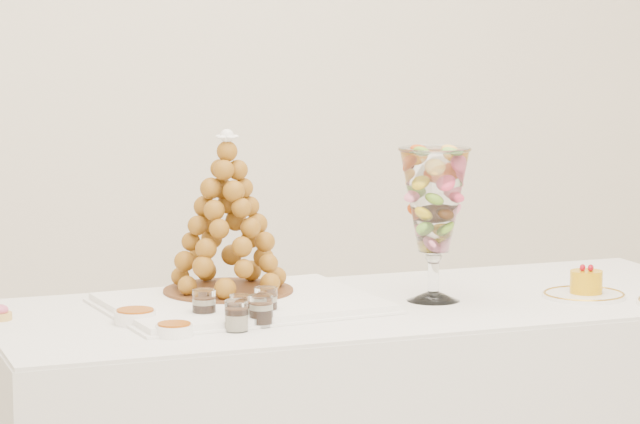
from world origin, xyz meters
name	(u,v)px	position (x,y,z in m)	size (l,w,h in m)	color
lace_tray	(242,303)	(-0.20, 0.26, 0.72)	(0.62, 0.47, 0.02)	white
macaron_vase	(434,203)	(0.27, 0.21, 0.95)	(0.17, 0.17, 0.37)	white
cake_plate	(584,295)	(0.65, 0.15, 0.71)	(0.21, 0.21, 0.01)	white
verrine_a	(204,305)	(-0.32, 0.13, 0.74)	(0.05, 0.05, 0.07)	white
verrine_b	(240,309)	(-0.25, 0.09, 0.74)	(0.05, 0.05, 0.06)	white
verrine_c	(266,303)	(-0.18, 0.13, 0.74)	(0.05, 0.05, 0.07)	white
verrine_d	(236,316)	(-0.28, 0.00, 0.74)	(0.05, 0.05, 0.07)	white
verrine_e	(261,311)	(-0.21, 0.04, 0.74)	(0.05, 0.05, 0.07)	white
ramekin_back	(135,317)	(-0.48, 0.15, 0.72)	(0.10, 0.10, 0.03)	white
ramekin_front	(174,330)	(-0.42, -0.01, 0.72)	(0.08, 0.08, 0.03)	white
croquembouche	(228,213)	(-0.21, 0.36, 0.92)	(0.32, 0.32, 0.40)	brown
mousse_cake	(586,281)	(0.65, 0.15, 0.74)	(0.08, 0.08, 0.07)	#DB9D0A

